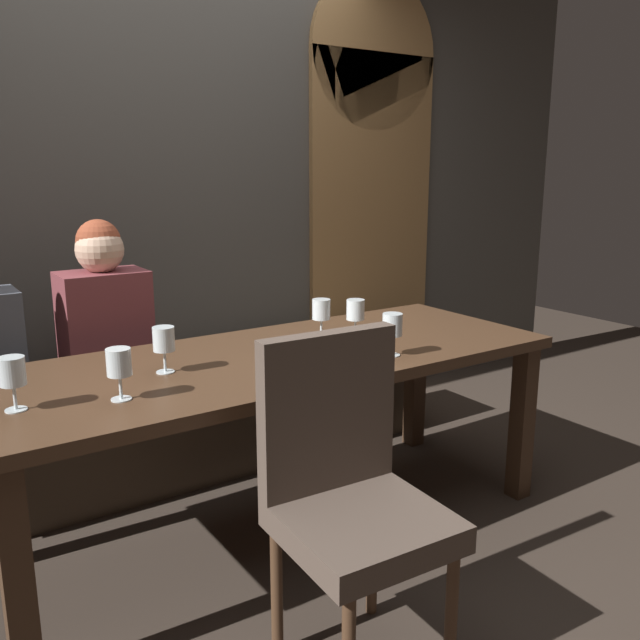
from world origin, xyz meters
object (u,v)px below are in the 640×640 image
at_px(wine_glass_center_front, 355,312).
at_px(wine_glass_far_left, 321,311).
at_px(diner_bearded, 105,316).
at_px(wine_glass_center_back, 12,374).
at_px(chair_near_side, 348,482).
at_px(banquette_bench, 206,422).
at_px(wine_glass_end_left, 164,340).
at_px(espresso_cup, 284,358).
at_px(wine_glass_near_left, 392,327).
at_px(wine_glass_far_right, 119,364).
at_px(dining_table, 278,376).

bearing_deg(wine_glass_center_front, wine_glass_far_left, 143.07).
distance_m(diner_bearded, wine_glass_center_back, 0.93).
bearing_deg(chair_near_side, wine_glass_center_back, 140.34).
relative_size(banquette_bench, wine_glass_end_left, 15.24).
bearing_deg(espresso_cup, diner_bearded, 115.68).
xyz_separation_m(banquette_bench, wine_glass_end_left, (-0.44, -0.68, 0.63)).
xyz_separation_m(chair_near_side, wine_glass_center_front, (0.59, 0.75, 0.29)).
bearing_deg(wine_glass_far_left, wine_glass_center_back, -170.29).
bearing_deg(wine_glass_center_back, diner_bearded, 57.65).
height_order(banquette_bench, wine_glass_center_front, wine_glass_center_front).
xyz_separation_m(chair_near_side, wine_glass_far_left, (0.47, 0.84, 0.29)).
xyz_separation_m(wine_glass_near_left, wine_glass_far_right, (-1.01, 0.09, 0.00)).
height_order(dining_table, banquette_bench, dining_table).
distance_m(banquette_bench, wine_glass_center_front, 1.00).
xyz_separation_m(wine_glass_center_back, wine_glass_far_left, (1.23, 0.21, 0.00)).
relative_size(wine_glass_far_right, espresso_cup, 1.37).
distance_m(wine_glass_center_back, wine_glass_near_left, 1.31).
bearing_deg(dining_table, wine_glass_near_left, -36.29).
relative_size(chair_near_side, wine_glass_end_left, 5.98).
relative_size(banquette_bench, wine_glass_center_back, 15.24).
xyz_separation_m(dining_table, chair_near_side, (-0.19, -0.72, -0.09)).
relative_size(wine_glass_center_back, wine_glass_end_left, 1.00).
relative_size(chair_near_side, wine_glass_far_left, 5.98).
bearing_deg(chair_near_side, banquette_bench, 82.35).
relative_size(wine_glass_far_left, espresso_cup, 1.37).
relative_size(dining_table, chair_near_side, 2.24).
distance_m(wine_glass_center_front, espresso_cup, 0.49).
height_order(diner_bearded, wine_glass_end_left, diner_bearded).
relative_size(wine_glass_near_left, wine_glass_far_left, 1.00).
relative_size(dining_table, wine_glass_center_back, 13.41).
relative_size(wine_glass_center_back, espresso_cup, 1.37).
bearing_deg(diner_bearded, chair_near_side, -79.54).
bearing_deg(wine_glass_center_front, dining_table, -175.14).
xyz_separation_m(chair_near_side, wine_glass_near_left, (0.54, 0.46, 0.29)).
height_order(wine_glass_center_back, wine_glass_center_front, same).
bearing_deg(wine_glass_center_back, wine_glass_end_left, 12.26).
bearing_deg(diner_bearded, wine_glass_end_left, -89.33).
distance_m(chair_near_side, wine_glass_center_front, 1.00).
relative_size(banquette_bench, espresso_cup, 20.83).
height_order(wine_glass_near_left, wine_glass_center_front, same).
height_order(dining_table, wine_glass_end_left, wine_glass_end_left).
distance_m(dining_table, wine_glass_end_left, 0.49).
distance_m(diner_bearded, wine_glass_far_left, 0.93).
xyz_separation_m(wine_glass_near_left, wine_glass_far_left, (-0.07, 0.38, 0.00)).
bearing_deg(diner_bearded, banquette_bench, 0.65).
distance_m(wine_glass_far_left, wine_glass_end_left, 0.73).
bearing_deg(dining_table, wine_glass_far_left, 22.95).
xyz_separation_m(wine_glass_center_front, espresso_cup, (-0.45, -0.17, -0.09)).
height_order(banquette_bench, wine_glass_center_back, wine_glass_center_back).
distance_m(wine_glass_center_front, wine_glass_far_left, 0.14).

